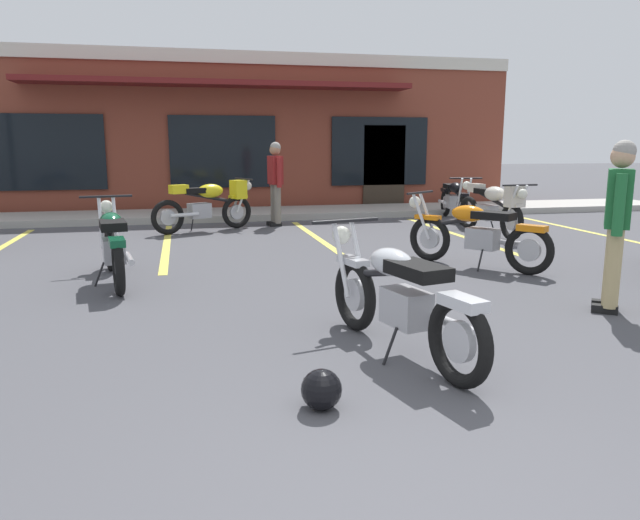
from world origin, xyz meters
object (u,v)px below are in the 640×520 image
motorcycle_silver_naked (209,203)px  motorcycle_cream_vintage (476,233)px  motorcycle_orange_scrambler (454,199)px  motorcycle_red_sportbike (113,244)px  motorcycle_foreground_classic (399,297)px  person_in_shorts_foreground (275,179)px  helmet_on_pavement (321,389)px  person_in_black_shirt (617,216)px  motorcycle_black_cruiser (493,206)px

motorcycle_silver_naked → motorcycle_cream_vintage: 5.45m
motorcycle_silver_naked → motorcycle_orange_scrambler: size_ratio=0.94×
motorcycle_red_sportbike → motorcycle_cream_vintage: 4.64m
motorcycle_red_sportbike → motorcycle_silver_naked: size_ratio=1.07×
motorcycle_foreground_classic → person_in_shorts_foreground: bearing=88.3°
motorcycle_orange_scrambler → helmet_on_pavement: motorcycle_orange_scrambler is taller
person_in_black_shirt → motorcycle_cream_vintage: bearing=97.2°
motorcycle_silver_naked → motorcycle_orange_scrambler: same height
motorcycle_foreground_classic → motorcycle_black_cruiser: (3.84, 5.58, 0.07)m
motorcycle_silver_naked → motorcycle_cream_vintage: (3.32, -4.32, -0.07)m
motorcycle_foreground_classic → motorcycle_red_sportbike: bearing=127.7°
motorcycle_silver_naked → helmet_on_pavement: 8.20m
motorcycle_orange_scrambler → person_in_shorts_foreground: person_in_shorts_foreground is taller
helmet_on_pavement → motorcycle_black_cruiser: bearing=54.1°
motorcycle_foreground_classic → motorcycle_silver_naked: 7.41m
motorcycle_black_cruiser → person_in_black_shirt: (-1.36, -4.88, 0.42)m
motorcycle_red_sportbike → motorcycle_silver_naked: bearing=72.5°
motorcycle_black_cruiser → person_in_shorts_foreground: 4.25m
motorcycle_red_sportbike → motorcycle_silver_naked: (1.32, 4.16, 0.07)m
motorcycle_black_cruiser → motorcycle_silver_naked: size_ratio=1.07×
motorcycle_red_sportbike → helmet_on_pavement: motorcycle_red_sportbike is taller
motorcycle_orange_scrambler → motorcycle_foreground_classic: bearing=-117.9°
motorcycle_silver_naked → person_in_shorts_foreground: size_ratio=1.17×
person_in_black_shirt → person_in_shorts_foreground: bearing=107.7°
person_in_black_shirt → motorcycle_red_sportbike: bearing=153.5°
person_in_black_shirt → motorcycle_silver_naked: bearing=118.6°
motorcycle_red_sportbike → helmet_on_pavement: (1.62, -4.02, -0.33)m
person_in_shorts_foreground → helmet_on_pavement: size_ratio=6.44×
motorcycle_silver_naked → motorcycle_orange_scrambler: 5.27m
motorcycle_foreground_classic → motorcycle_cream_vintage: (2.19, 3.00, 0.00)m
motorcycle_foreground_classic → motorcycle_red_sportbike: same height
motorcycle_cream_vintage → helmet_on_pavement: (-3.01, -3.87, -0.33)m
motorcycle_black_cruiser → motorcycle_cream_vintage: (-1.65, -2.58, -0.07)m
motorcycle_foreground_classic → motorcycle_silver_naked: same height
motorcycle_silver_naked → person_in_shorts_foreground: (1.36, 0.45, 0.42)m
motorcycle_red_sportbike → motorcycle_orange_scrambler: (6.57, 4.62, 0.00)m
motorcycle_orange_scrambler → helmet_on_pavement: 9.96m
helmet_on_pavement → person_in_black_shirt: bearing=25.4°
motorcycle_black_cruiser → motorcycle_red_sportbike: bearing=-158.9°
motorcycle_black_cruiser → person_in_black_shirt: person_in_black_shirt is taller
motorcycle_foreground_classic → motorcycle_black_cruiser: size_ratio=0.99×
motorcycle_black_cruiser → person_in_shorts_foreground: person_in_shorts_foreground is taller
person_in_shorts_foreground → motorcycle_cream_vintage: bearing=-67.6°
motorcycle_silver_naked → person_in_shorts_foreground: 1.49m
motorcycle_orange_scrambler → helmet_on_pavement: (-4.94, -8.64, -0.33)m
motorcycle_silver_naked → motorcycle_cream_vintage: same height
motorcycle_red_sportbike → helmet_on_pavement: bearing=-68.0°
motorcycle_red_sportbike → motorcycle_black_cruiser: bearing=21.1°
motorcycle_red_sportbike → person_in_shorts_foreground: person_in_shorts_foreground is taller
motorcycle_cream_vintage → helmet_on_pavement: 4.91m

